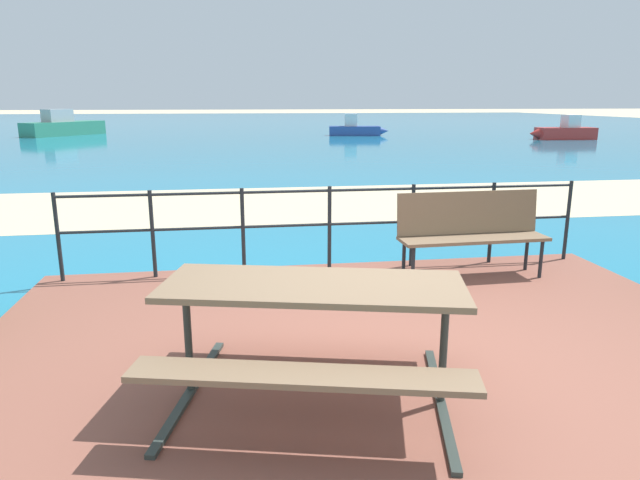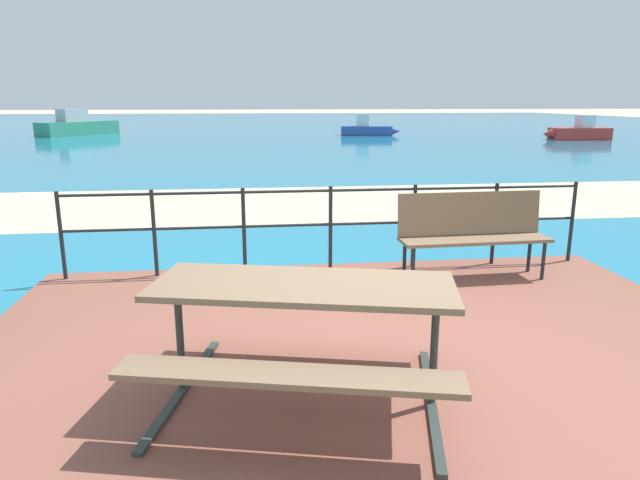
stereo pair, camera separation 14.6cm
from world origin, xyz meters
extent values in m
plane|color=beige|center=(0.00, 0.00, 0.00)|extent=(240.00, 240.00, 0.00)
cube|color=brown|center=(0.00, 0.00, 0.03)|extent=(6.40, 5.20, 0.06)
cube|color=teal|center=(0.00, 40.00, 0.01)|extent=(90.00, 90.00, 0.01)
cube|color=beige|center=(0.00, 7.00, 0.01)|extent=(54.02, 4.41, 0.01)
cube|color=#7A6047|center=(-0.58, -0.49, 0.84)|extent=(2.01, 1.14, 0.04)
cube|color=#7A6047|center=(-0.73, -1.08, 0.54)|extent=(1.91, 0.70, 0.04)
cube|color=#7A6047|center=(-0.44, 0.10, 0.54)|extent=(1.91, 0.70, 0.04)
cylinder|color=#2D3833|center=(-1.39, -0.29, 0.45)|extent=(0.06, 0.06, 0.78)
cube|color=#2D3833|center=(-1.39, -0.29, 0.07)|extent=(0.41, 1.45, 0.03)
cylinder|color=#2D3833|center=(0.22, -0.68, 0.45)|extent=(0.06, 0.06, 0.78)
cube|color=#2D3833|center=(0.22, -0.68, 0.07)|extent=(0.41, 1.45, 0.03)
cube|color=#7A6047|center=(1.51, 1.85, 0.50)|extent=(1.65, 0.46, 0.04)
cube|color=#7A6047|center=(1.51, 2.03, 0.76)|extent=(1.64, 0.13, 0.48)
cylinder|color=#1E2328|center=(0.78, 1.67, 0.28)|extent=(0.04, 0.04, 0.44)
cylinder|color=#1E2328|center=(0.77, 1.97, 0.28)|extent=(0.04, 0.04, 0.44)
cylinder|color=#1E2328|center=(2.26, 1.72, 0.28)|extent=(0.04, 0.04, 0.44)
cylinder|color=#1E2328|center=(2.25, 2.02, 0.28)|extent=(0.04, 0.04, 0.44)
cylinder|color=#1E2328|center=(-2.95, 2.39, 0.55)|extent=(0.04, 0.04, 0.97)
cylinder|color=#1E2328|center=(-1.97, 2.39, 0.55)|extent=(0.04, 0.04, 0.97)
cylinder|color=#1E2328|center=(-0.98, 2.39, 0.55)|extent=(0.04, 0.04, 0.97)
cylinder|color=#1E2328|center=(0.00, 2.39, 0.55)|extent=(0.04, 0.04, 0.97)
cylinder|color=#1E2328|center=(0.98, 2.39, 0.55)|extent=(0.04, 0.04, 0.97)
cylinder|color=#1E2328|center=(1.97, 2.39, 0.55)|extent=(0.04, 0.04, 0.97)
cylinder|color=#1E2328|center=(2.95, 2.39, 0.55)|extent=(0.04, 0.04, 0.97)
cylinder|color=#1E2328|center=(0.00, 2.39, 0.99)|extent=(5.90, 0.03, 0.03)
cylinder|color=#1E2328|center=(0.00, 2.39, 0.60)|extent=(5.90, 0.03, 0.03)
cube|color=#338466|center=(-10.63, 30.64, 0.40)|extent=(3.85, 4.70, 0.77)
cube|color=#A5A8AD|center=(-10.83, 30.34, 1.13)|extent=(1.57, 1.73, 0.70)
cone|color=#338466|center=(-9.10, 32.81, 0.40)|extent=(0.86, 0.81, 0.70)
cube|color=#2D478C|center=(5.73, 28.09, 0.27)|extent=(2.99, 1.42, 0.53)
cube|color=silver|center=(5.52, 28.13, 0.88)|extent=(0.77, 0.74, 0.69)
cone|color=#2D478C|center=(7.39, 27.83, 0.27)|extent=(0.57, 0.55, 0.47)
cube|color=red|center=(15.79, 23.36, 0.31)|extent=(2.92, 1.20, 0.60)
cube|color=silver|center=(16.01, 23.35, 0.93)|extent=(0.69, 0.84, 0.64)
cone|color=red|center=(14.10, 23.42, 0.31)|extent=(0.52, 0.56, 0.54)
camera|label=1|loc=(-1.04, -3.82, 1.98)|focal=31.63mm
camera|label=2|loc=(-0.90, -3.84, 1.98)|focal=31.63mm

